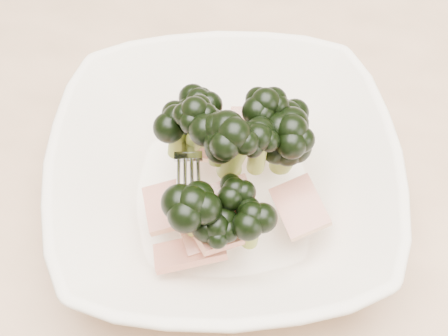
{
  "coord_description": "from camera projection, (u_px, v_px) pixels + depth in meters",
  "views": [
    {
      "loc": [
        0.06,
        -0.29,
        1.21
      ],
      "look_at": [
        -0.01,
        -0.02,
        0.8
      ],
      "focal_mm": 50.0,
      "sensor_mm": 36.0,
      "label": 1
    }
  ],
  "objects": [
    {
      "name": "broccoli_dish",
      "position": [
        226.0,
        174.0,
        0.5
      ],
      "size": [
        0.35,
        0.35,
        0.13
      ],
      "color": "#F4E4CE",
      "rests_on": "dining_table"
    },
    {
      "name": "dining_table",
      "position": [
        242.0,
        237.0,
        0.62
      ],
      "size": [
        1.2,
        0.8,
        0.75
      ],
      "color": "tan",
      "rests_on": "ground"
    }
  ]
}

